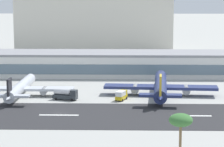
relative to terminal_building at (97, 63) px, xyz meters
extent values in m
plane|color=#9E9E99|center=(-8.06, -74.17, -5.18)|extent=(1400.00, 1400.00, 0.00)
cube|color=#262628|center=(-8.06, -76.76, -5.14)|extent=(800.00, 33.54, 0.08)
cube|color=white|center=(-7.75, -76.76, -5.10)|extent=(12.00, 1.20, 0.01)
cube|color=white|center=(32.41, -76.76, -5.10)|extent=(12.00, 1.20, 0.01)
cube|color=silver|center=(0.00, 0.06, -0.50)|extent=(158.94, 23.27, 9.36)
cube|color=slate|center=(0.00, -11.73, -0.97)|extent=(154.17, 0.30, 4.21)
cube|color=gray|center=(0.00, 0.06, 4.68)|extent=(160.53, 23.51, 1.00)
cube|color=beige|center=(-6.70, 95.46, 13.56)|extent=(95.94, 26.76, 37.49)
cylinder|color=silver|center=(-25.27, -46.56, -2.22)|extent=(4.17, 38.25, 3.82)
sphere|color=silver|center=(-25.10, -27.45, -2.22)|extent=(3.63, 3.63, 3.63)
cone|color=silver|center=(-25.44, -65.67, -2.22)|extent=(3.50, 6.91, 3.44)
cube|color=silver|center=(-25.28, -47.33, -2.60)|extent=(38.42, 6.08, 0.84)
cylinder|color=gray|center=(-16.64, -47.41, -3.27)|extent=(2.53, 5.37, 2.48)
cube|color=silver|center=(-25.43, -64.14, -1.84)|extent=(13.07, 3.27, 0.67)
cube|color=black|center=(-25.43, -64.14, 0.84)|extent=(0.66, 5.17, 6.12)
cylinder|color=black|center=(-25.29, -48.47, -4.66)|extent=(0.69, 0.69, 1.05)
cylinder|color=navy|center=(25.20, -44.31, -1.77)|extent=(7.53, 44.24, 4.40)
sphere|color=navy|center=(26.77, -22.34, -1.77)|extent=(4.18, 4.18, 4.18)
cone|color=navy|center=(23.63, -66.27, -1.77)|extent=(4.52, 8.19, 3.96)
cube|color=navy|center=(25.14, -45.19, -2.21)|extent=(41.07, 9.49, 0.97)
cylinder|color=gray|center=(34.27, -45.84, -2.98)|extent=(3.29, 6.35, 2.86)
cylinder|color=gray|center=(16.01, -44.53, -2.98)|extent=(3.29, 6.35, 2.86)
cube|color=navy|center=(23.76, -64.51, -1.33)|extent=(14.06, 4.61, 0.78)
cube|color=gold|center=(23.76, -64.51, 1.75)|extent=(1.13, 5.98, 7.05)
cylinder|color=black|center=(25.05, -46.50, -4.58)|extent=(0.79, 0.79, 1.21)
cube|color=gold|center=(11.06, -54.05, -4.13)|extent=(4.30, 6.46, 1.20)
cube|color=silver|center=(10.82, -54.73, -2.73)|extent=(3.64, 4.85, 1.60)
cube|color=gold|center=(11.80, -52.02, -2.78)|extent=(2.65, 2.33, 1.50)
cylinder|color=black|center=(12.91, -52.49, -4.73)|extent=(0.57, 0.94, 0.90)
cylinder|color=black|center=(10.65, -51.67, -4.73)|extent=(0.57, 0.94, 0.90)
cylinder|color=black|center=(11.48, -56.44, -4.73)|extent=(0.57, 0.94, 0.90)
cylinder|color=black|center=(9.22, -55.62, -4.73)|extent=(0.57, 0.94, 0.90)
cube|color=#2D3338|center=(-8.35, -54.19, -4.03)|extent=(8.88, 4.75, 1.40)
cylinder|color=silver|center=(-9.34, -53.92, -2.28)|extent=(6.13, 3.55, 2.10)
cube|color=#2D3338|center=(-5.24, -55.04, -2.43)|extent=(2.60, 2.85, 1.80)
cylinder|color=black|center=(-5.83, -56.23, -4.73)|extent=(0.94, 0.51, 0.90)
cylinder|color=black|center=(-5.14, -53.72, -4.73)|extent=(0.94, 0.51, 0.90)
cylinder|color=black|center=(-11.56, -54.66, -4.73)|extent=(0.94, 0.51, 0.90)
cylinder|color=black|center=(-10.88, -52.15, -4.73)|extent=(0.94, 0.51, 0.90)
cylinder|color=brown|center=(23.67, -126.26, 0.41)|extent=(0.56, 0.56, 11.19)
ellipsoid|color=#386B33|center=(23.67, -126.26, 6.00)|extent=(4.93, 4.93, 2.71)
camera|label=1|loc=(12.07, -230.76, 32.27)|focal=83.85mm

